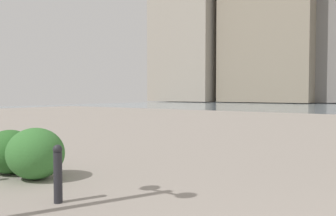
{
  "coord_description": "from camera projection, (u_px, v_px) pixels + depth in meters",
  "views": [
    {
      "loc": [
        0.41,
        2.06,
        1.53
      ],
      "look_at": [
        7.48,
        -7.64,
        1.04
      ],
      "focal_mm": 36.98,
      "sensor_mm": 36.0,
      "label": 1
    }
  ],
  "objects": [
    {
      "name": "bollard_near",
      "position": [
        58.0,
        173.0,
        4.83
      ],
      "size": [
        0.13,
        0.13,
        0.82
      ],
      "color": "#232328",
      "rests_on": "ground"
    },
    {
      "name": "shrub_wide",
      "position": [
        10.0,
        152.0,
        6.63
      ],
      "size": [
        0.99,
        0.89,
        0.84
      ],
      "color": "#2D6628",
      "rests_on": "ground"
    },
    {
      "name": "building_highrise",
      "position": [
        191.0,
        36.0,
        74.06
      ],
      "size": [
        14.27,
        12.06,
        27.96
      ],
      "color": "#9E9384",
      "rests_on": "ground"
    },
    {
      "name": "shrub_round",
      "position": [
        36.0,
        153.0,
        6.2
      ],
      "size": [
        1.08,
        0.98,
        0.92
      ],
      "color": "#387533",
      "rests_on": "ground"
    },
    {
      "name": "building_annex",
      "position": [
        274.0,
        25.0,
        67.39
      ],
      "size": [
        17.06,
        15.51,
        29.97
      ],
      "color": "gray",
      "rests_on": "ground"
    }
  ]
}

